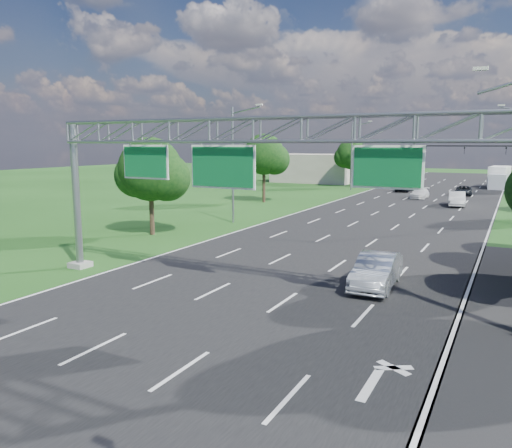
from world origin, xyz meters
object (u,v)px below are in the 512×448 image
Objects in this scene: silver_sedan at (376,271)px; sign_gantry at (258,144)px; traffic_signal at (493,157)px; box_truck at (499,178)px.

sign_gantry is at bearing -142.27° from silver_sedan.
traffic_signal is 1.35× the size of box_truck.
sign_gantry reaches higher than box_truck.
traffic_signal is (7.15, 53.00, -1.72)m from sign_gantry.
traffic_signal is at bearing 82.32° from sign_gantry.
box_truck is at bearing 84.56° from silver_sedan.
sign_gantry is 68.27m from box_truck.
traffic_signal is 49.47m from silver_sedan.
sign_gantry is 8.45m from silver_sedan.
silver_sedan is (-2.67, -49.20, -4.35)m from traffic_signal.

